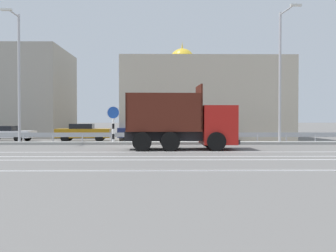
{
  "coord_description": "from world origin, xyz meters",
  "views": [
    {
      "loc": [
        1.57,
        -25.18,
        1.74
      ],
      "look_at": [
        1.89,
        -0.46,
        1.3
      ],
      "focal_mm": 42.0,
      "sensor_mm": 36.0,
      "label": 1
    }
  ],
  "objects_px": {
    "parked_car_5": "(144,131)",
    "church_tower": "(182,92)",
    "street_lamp_2": "(281,70)",
    "median_road_sign": "(113,124)",
    "parked_car_4": "(83,132)",
    "parked_car_3": "(7,133)",
    "parked_car_6": "(209,132)",
    "dump_truck": "(194,127)",
    "street_lamp_1": "(18,72)"
  },
  "relations": [
    {
      "from": "dump_truck",
      "to": "church_tower",
      "type": "height_order",
      "value": "church_tower"
    },
    {
      "from": "dump_truck",
      "to": "median_road_sign",
      "type": "distance_m",
      "value": 6.86
    },
    {
      "from": "dump_truck",
      "to": "street_lamp_2",
      "type": "bearing_deg",
      "value": 122.35
    },
    {
      "from": "parked_car_6",
      "to": "median_road_sign",
      "type": "bearing_deg",
      "value": -64.12
    },
    {
      "from": "parked_car_4",
      "to": "church_tower",
      "type": "relative_size",
      "value": 0.37
    },
    {
      "from": "street_lamp_2",
      "to": "church_tower",
      "type": "bearing_deg",
      "value": 103.89
    },
    {
      "from": "parked_car_4",
      "to": "church_tower",
      "type": "distance_m",
      "value": 21.47
    },
    {
      "from": "median_road_sign",
      "to": "parked_car_5",
      "type": "distance_m",
      "value": 4.66
    },
    {
      "from": "median_road_sign",
      "to": "church_tower",
      "type": "relative_size",
      "value": 0.23
    },
    {
      "from": "parked_car_5",
      "to": "parked_car_6",
      "type": "distance_m",
      "value": 5.12
    },
    {
      "from": "street_lamp_1",
      "to": "parked_car_6",
      "type": "xyz_separation_m",
      "value": [
        13.48,
        4.15,
        -4.2
      ]
    },
    {
      "from": "median_road_sign",
      "to": "parked_car_5",
      "type": "bearing_deg",
      "value": 65.31
    },
    {
      "from": "dump_truck",
      "to": "street_lamp_1",
      "type": "xyz_separation_m",
      "value": [
        -11.62,
        4.37,
        3.62
      ]
    },
    {
      "from": "median_road_sign",
      "to": "church_tower",
      "type": "distance_m",
      "value": 23.82
    },
    {
      "from": "median_road_sign",
      "to": "street_lamp_1",
      "type": "bearing_deg",
      "value": -178.81
    },
    {
      "from": "street_lamp_1",
      "to": "parked_car_3",
      "type": "xyz_separation_m",
      "value": [
        -2.32,
        3.83,
        -4.28
      ]
    },
    {
      "from": "street_lamp_2",
      "to": "parked_car_4",
      "type": "distance_m",
      "value": 15.44
    },
    {
      "from": "parked_car_3",
      "to": "parked_car_5",
      "type": "bearing_deg",
      "value": 97.21
    },
    {
      "from": "street_lamp_1",
      "to": "church_tower",
      "type": "bearing_deg",
      "value": 61.79
    },
    {
      "from": "median_road_sign",
      "to": "church_tower",
      "type": "height_order",
      "value": "church_tower"
    },
    {
      "from": "parked_car_5",
      "to": "church_tower",
      "type": "height_order",
      "value": "church_tower"
    },
    {
      "from": "street_lamp_1",
      "to": "parked_car_6",
      "type": "height_order",
      "value": "street_lamp_1"
    },
    {
      "from": "parked_car_3",
      "to": "parked_car_6",
      "type": "height_order",
      "value": "parked_car_6"
    },
    {
      "from": "street_lamp_1",
      "to": "parked_car_3",
      "type": "distance_m",
      "value": 6.19
    },
    {
      "from": "parked_car_4",
      "to": "parked_car_5",
      "type": "distance_m",
      "value": 4.75
    },
    {
      "from": "parked_car_4",
      "to": "median_road_sign",
      "type": "bearing_deg",
      "value": 34.24
    },
    {
      "from": "median_road_sign",
      "to": "parked_car_6",
      "type": "distance_m",
      "value": 8.14
    },
    {
      "from": "median_road_sign",
      "to": "parked_car_6",
      "type": "xyz_separation_m",
      "value": [
        7.04,
        4.02,
        -0.71
      ]
    },
    {
      "from": "parked_car_5",
      "to": "street_lamp_2",
      "type": "bearing_deg",
      "value": -118.29
    },
    {
      "from": "street_lamp_1",
      "to": "parked_car_6",
      "type": "bearing_deg",
      "value": 17.13
    },
    {
      "from": "street_lamp_2",
      "to": "parked_car_5",
      "type": "bearing_deg",
      "value": 155.68
    },
    {
      "from": "church_tower",
      "to": "parked_car_3",
      "type": "bearing_deg",
      "value": -127.43
    },
    {
      "from": "parked_car_3",
      "to": "parked_car_4",
      "type": "bearing_deg",
      "value": 94.12
    },
    {
      "from": "parked_car_4",
      "to": "church_tower",
      "type": "bearing_deg",
      "value": 152.55
    },
    {
      "from": "parked_car_5",
      "to": "parked_car_4",
      "type": "bearing_deg",
      "value": 92.6
    },
    {
      "from": "street_lamp_2",
      "to": "parked_car_4",
      "type": "relative_size",
      "value": 2.15
    },
    {
      "from": "street_lamp_1",
      "to": "parked_car_3",
      "type": "bearing_deg",
      "value": 121.19
    },
    {
      "from": "median_road_sign",
      "to": "parked_car_4",
      "type": "xyz_separation_m",
      "value": [
        -2.79,
        3.65,
        -0.71
      ]
    },
    {
      "from": "street_lamp_2",
      "to": "church_tower",
      "type": "height_order",
      "value": "church_tower"
    },
    {
      "from": "dump_truck",
      "to": "parked_car_5",
      "type": "height_order",
      "value": "dump_truck"
    },
    {
      "from": "median_road_sign",
      "to": "parked_car_5",
      "type": "height_order",
      "value": "median_road_sign"
    },
    {
      "from": "parked_car_6",
      "to": "parked_car_4",
      "type": "bearing_deg",
      "value": -91.68
    },
    {
      "from": "parked_car_4",
      "to": "parked_car_5",
      "type": "bearing_deg",
      "value": 93.44
    },
    {
      "from": "street_lamp_2",
      "to": "parked_car_5",
      "type": "relative_size",
      "value": 2.13
    },
    {
      "from": "median_road_sign",
      "to": "parked_car_4",
      "type": "distance_m",
      "value": 4.65
    },
    {
      "from": "street_lamp_1",
      "to": "parked_car_4",
      "type": "bearing_deg",
      "value": 46.03
    },
    {
      "from": "dump_truck",
      "to": "median_road_sign",
      "type": "xyz_separation_m",
      "value": [
        -5.18,
        4.5,
        0.12
      ]
    },
    {
      "from": "dump_truck",
      "to": "street_lamp_2",
      "type": "distance_m",
      "value": 8.58
    },
    {
      "from": "parked_car_4",
      "to": "street_lamp_1",
      "type": "bearing_deg",
      "value": -47.1
    },
    {
      "from": "parked_car_3",
      "to": "church_tower",
      "type": "relative_size",
      "value": 0.37
    }
  ]
}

